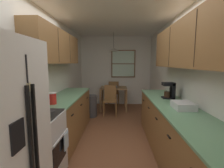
{
  "coord_description": "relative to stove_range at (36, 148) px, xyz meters",
  "views": [
    {
      "loc": [
        0.07,
        -2.53,
        1.58
      ],
      "look_at": [
        -0.06,
        1.24,
        1.09
      ],
      "focal_mm": 26.01,
      "sensor_mm": 36.0,
      "label": 1
    }
  ],
  "objects": [
    {
      "name": "wall_back",
      "position": [
        0.99,
        4.22,
        0.8
      ],
      "size": [
        4.4,
        0.1,
        2.55
      ],
      "primitive_type": "cube",
      "color": "silver",
      "rests_on": "ground"
    },
    {
      "name": "wall_right",
      "position": [
        2.34,
        1.57,
        0.8
      ],
      "size": [
        0.1,
        9.0,
        2.55
      ],
      "primitive_type": "cube",
      "color": "silver",
      "rests_on": "ground"
    },
    {
      "name": "upper_cabinets_right",
      "position": [
        2.13,
        0.49,
        1.39
      ],
      "size": [
        0.33,
        2.88,
        0.72
      ],
      "color": "brown"
    },
    {
      "name": "storage_canister",
      "position": [
        -0.01,
        0.63,
        0.53
      ],
      "size": [
        0.13,
        0.13,
        0.19
      ],
      "color": "red",
      "rests_on": "counter_left"
    },
    {
      "name": "counter_right",
      "position": [
        1.99,
        0.54,
        -0.02
      ],
      "size": [
        0.64,
        3.2,
        0.9
      ],
      "color": "brown",
      "rests_on": "ground"
    },
    {
      "name": "pendant_light",
      "position": [
        0.94,
        3.44,
        1.54
      ],
      "size": [
        0.34,
        0.34,
        0.59
      ],
      "color": "black"
    },
    {
      "name": "dining_chair_far",
      "position": [
        0.93,
        4.02,
        0.03
      ],
      "size": [
        0.4,
        0.4,
        0.9
      ],
      "color": "brown",
      "rests_on": "ground"
    },
    {
      "name": "ceiling_slab",
      "position": [
        0.99,
        1.57,
        2.12
      ],
      "size": [
        4.4,
        9.0,
        0.08
      ],
      "primitive_type": "cube",
      "color": "white"
    },
    {
      "name": "wall_left",
      "position": [
        -0.36,
        1.57,
        0.8
      ],
      "size": [
        0.1,
        9.0,
        2.55
      ],
      "primitive_type": "cube",
      "color": "silver",
      "rests_on": "ground"
    },
    {
      "name": "table_serving_bowl",
      "position": [
        0.95,
        3.44,
        0.32
      ],
      "size": [
        0.19,
        0.19,
        0.06
      ],
      "primitive_type": "cylinder",
      "color": "#4C7299",
      "rests_on": "dining_table"
    },
    {
      "name": "counter_left",
      "position": [
        -0.01,
        1.35,
        -0.02
      ],
      "size": [
        0.64,
        2.06,
        0.9
      ],
      "color": "brown",
      "rests_on": "ground"
    },
    {
      "name": "dining_chair_near",
      "position": [
        0.85,
        2.86,
        0.03
      ],
      "size": [
        0.4,
        0.4,
        0.9
      ],
      "color": "brown",
      "rests_on": "ground"
    },
    {
      "name": "dish_rack",
      "position": [
        2.04,
        0.42,
        0.48
      ],
      "size": [
        0.28,
        0.34,
        0.1
      ],
      "primitive_type": "cube",
      "color": "silver",
      "rests_on": "counter_right"
    },
    {
      "name": "coffee_maker",
      "position": [
        2.07,
        1.13,
        0.59
      ],
      "size": [
        0.22,
        0.18,
        0.31
      ],
      "color": "black",
      "rests_on": "counter_right"
    },
    {
      "name": "trash_bin",
      "position": [
        0.29,
        2.66,
        -0.15
      ],
      "size": [
        0.34,
        0.34,
        0.63
      ],
      "primitive_type": "cylinder",
      "color": "#3F3F42",
      "rests_on": "ground"
    },
    {
      "name": "microwave_over_range",
      "position": [
        -0.11,
        0.0,
        1.23
      ],
      "size": [
        0.39,
        0.62,
        0.32
      ],
      "color": "black"
    },
    {
      "name": "upper_cabinets_left",
      "position": [
        -0.15,
        1.3,
        1.41
      ],
      "size": [
        0.33,
        2.14,
        0.64
      ],
      "color": "brown"
    },
    {
      "name": "back_window",
      "position": [
        1.28,
        4.15,
        1.07
      ],
      "size": [
        0.89,
        0.05,
        1.02
      ],
      "color": "brown"
    },
    {
      "name": "stove_range",
      "position": [
        0.0,
        0.0,
        0.0
      ],
      "size": [
        0.66,
        0.65,
        1.1
      ],
      "color": "silver",
      "rests_on": "ground"
    },
    {
      "name": "dining_table",
      "position": [
        0.94,
        3.44,
        0.15
      ],
      "size": [
        0.88,
        0.74,
        0.76
      ],
      "color": "brown",
      "rests_on": "ground"
    },
    {
      "name": "ground_plane",
      "position": [
        0.99,
        1.57,
        -0.47
      ],
      "size": [
        12.0,
        12.0,
        0.0
      ],
      "primitive_type": "plane",
      "color": "brown"
    },
    {
      "name": "dish_towel",
      "position": [
        0.35,
        0.16,
        0.03
      ],
      "size": [
        0.02,
        0.16,
        0.24
      ],
      "primitive_type": "cube",
      "color": "silver"
    }
  ]
}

